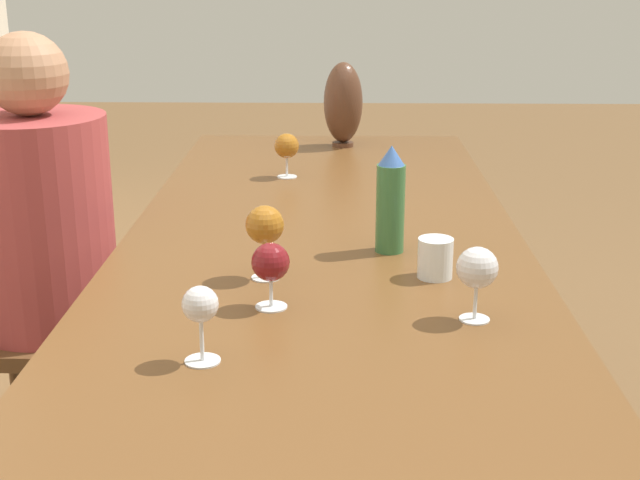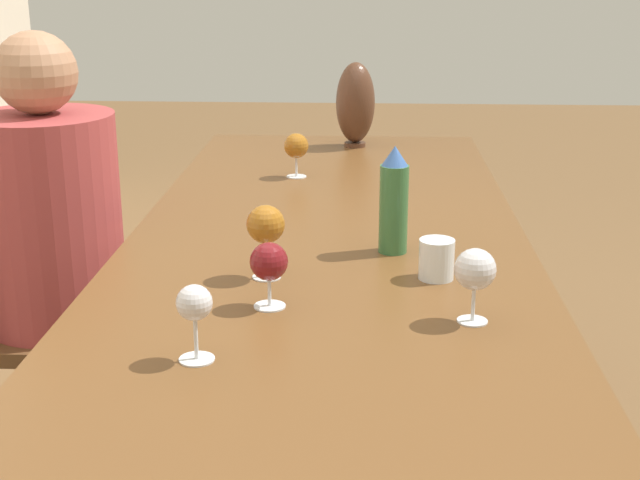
{
  "view_description": "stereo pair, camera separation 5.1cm",
  "coord_description": "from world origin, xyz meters",
  "px_view_note": "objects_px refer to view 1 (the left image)",
  "views": [
    {
      "loc": [
        -1.82,
        -0.04,
        1.41
      ],
      "look_at": [
        -0.15,
        0.0,
        0.87
      ],
      "focal_mm": 50.0,
      "sensor_mm": 36.0,
      "label": 1
    },
    {
      "loc": [
        -1.82,
        -0.09,
        1.41
      ],
      "look_at": [
        -0.15,
        0.0,
        0.87
      ],
      "focal_mm": 50.0,
      "sensor_mm": 36.0,
      "label": 2
    }
  ],
  "objects_px": {
    "person_far": "(50,255)",
    "water_bottle": "(390,201)",
    "wine_glass_5": "(477,269)",
    "wine_glass_4": "(200,307)",
    "wine_glass_3": "(265,226)",
    "wine_glass_1": "(271,263)",
    "water_tumbler": "(435,258)",
    "wine_glass_0": "(287,147)",
    "vase": "(343,103)",
    "chair_far": "(24,311)"
  },
  "relations": [
    {
      "from": "wine_glass_5",
      "to": "wine_glass_3",
      "type": "bearing_deg",
      "value": 62.04
    },
    {
      "from": "water_bottle",
      "to": "wine_glass_5",
      "type": "xyz_separation_m",
      "value": [
        -0.39,
        -0.13,
        -0.02
      ]
    },
    {
      "from": "wine_glass_0",
      "to": "wine_glass_1",
      "type": "height_order",
      "value": "wine_glass_0"
    },
    {
      "from": "wine_glass_3",
      "to": "wine_glass_4",
      "type": "height_order",
      "value": "wine_glass_3"
    },
    {
      "from": "water_tumbler",
      "to": "wine_glass_3",
      "type": "height_order",
      "value": "wine_glass_3"
    },
    {
      "from": "wine_glass_0",
      "to": "water_tumbler",
      "type": "bearing_deg",
      "value": -157.59
    },
    {
      "from": "water_tumbler",
      "to": "wine_glass_5",
      "type": "distance_m",
      "value": 0.24
    },
    {
      "from": "water_tumbler",
      "to": "person_far",
      "type": "relative_size",
      "value": 0.07
    },
    {
      "from": "wine_glass_3",
      "to": "wine_glass_1",
      "type": "bearing_deg",
      "value": -171.73
    },
    {
      "from": "water_bottle",
      "to": "person_far",
      "type": "height_order",
      "value": "person_far"
    },
    {
      "from": "wine_glass_0",
      "to": "chair_far",
      "type": "bearing_deg",
      "value": 120.21
    },
    {
      "from": "wine_glass_1",
      "to": "wine_glass_3",
      "type": "bearing_deg",
      "value": 8.27
    },
    {
      "from": "wine_glass_3",
      "to": "wine_glass_4",
      "type": "distance_m",
      "value": 0.4
    },
    {
      "from": "wine_glass_3",
      "to": "wine_glass_5",
      "type": "relative_size",
      "value": 1.11
    },
    {
      "from": "vase",
      "to": "person_far",
      "type": "bearing_deg",
      "value": 137.96
    },
    {
      "from": "water_tumbler",
      "to": "wine_glass_0",
      "type": "height_order",
      "value": "wine_glass_0"
    },
    {
      "from": "wine_glass_1",
      "to": "wine_glass_4",
      "type": "bearing_deg",
      "value": 158.13
    },
    {
      "from": "vase",
      "to": "wine_glass_1",
      "type": "distance_m",
      "value": 1.5
    },
    {
      "from": "water_bottle",
      "to": "wine_glass_3",
      "type": "distance_m",
      "value": 0.32
    },
    {
      "from": "wine_glass_5",
      "to": "wine_glass_0",
      "type": "bearing_deg",
      "value": 20.46
    },
    {
      "from": "chair_far",
      "to": "wine_glass_1",
      "type": "bearing_deg",
      "value": -131.44
    },
    {
      "from": "vase",
      "to": "chair_far",
      "type": "bearing_deg",
      "value": 134.94
    },
    {
      "from": "wine_glass_0",
      "to": "person_far",
      "type": "xyz_separation_m",
      "value": [
        -0.4,
        0.6,
        -0.21
      ]
    },
    {
      "from": "wine_glass_5",
      "to": "chair_far",
      "type": "height_order",
      "value": "chair_far"
    },
    {
      "from": "wine_glass_4",
      "to": "wine_glass_1",
      "type": "bearing_deg",
      "value": -21.87
    },
    {
      "from": "wine_glass_5",
      "to": "person_far",
      "type": "xyz_separation_m",
      "value": [
        0.69,
        1.01,
        -0.22
      ]
    },
    {
      "from": "wine_glass_5",
      "to": "person_far",
      "type": "height_order",
      "value": "person_far"
    },
    {
      "from": "wine_glass_5",
      "to": "wine_glass_4",
      "type": "bearing_deg",
      "value": 111.45
    },
    {
      "from": "wine_glass_1",
      "to": "chair_far",
      "type": "bearing_deg",
      "value": 48.56
    },
    {
      "from": "water_bottle",
      "to": "wine_glass_1",
      "type": "xyz_separation_m",
      "value": [
        -0.34,
        0.24,
        -0.03
      ]
    },
    {
      "from": "wine_glass_0",
      "to": "wine_glass_3",
      "type": "relative_size",
      "value": 0.86
    },
    {
      "from": "water_tumbler",
      "to": "wine_glass_5",
      "type": "height_order",
      "value": "wine_glass_5"
    },
    {
      "from": "water_tumbler",
      "to": "wine_glass_4",
      "type": "distance_m",
      "value": 0.59
    },
    {
      "from": "wine_glass_1",
      "to": "person_far",
      "type": "relative_size",
      "value": 0.1
    },
    {
      "from": "wine_glass_3",
      "to": "wine_glass_0",
      "type": "bearing_deg",
      "value": 0.39
    },
    {
      "from": "wine_glass_5",
      "to": "chair_far",
      "type": "bearing_deg",
      "value": 57.9
    },
    {
      "from": "wine_glass_0",
      "to": "wine_glass_4",
      "type": "relative_size",
      "value": 1.01
    },
    {
      "from": "wine_glass_1",
      "to": "vase",
      "type": "bearing_deg",
      "value": -5.37
    },
    {
      "from": "person_far",
      "to": "water_bottle",
      "type": "bearing_deg",
      "value": -108.45
    },
    {
      "from": "water_tumbler",
      "to": "wine_glass_4",
      "type": "xyz_separation_m",
      "value": [
        -0.41,
        0.42,
        0.05
      ]
    },
    {
      "from": "vase",
      "to": "wine_glass_3",
      "type": "distance_m",
      "value": 1.34
    },
    {
      "from": "wine_glass_3",
      "to": "wine_glass_4",
      "type": "relative_size",
      "value": 1.18
    },
    {
      "from": "person_far",
      "to": "chair_far",
      "type": "bearing_deg",
      "value": 90.0
    },
    {
      "from": "water_tumbler",
      "to": "wine_glass_5",
      "type": "relative_size",
      "value": 0.6
    },
    {
      "from": "wine_glass_1",
      "to": "wine_glass_4",
      "type": "xyz_separation_m",
      "value": [
        -0.24,
        0.1,
        0.01
      ]
    },
    {
      "from": "water_bottle",
      "to": "wine_glass_5",
      "type": "relative_size",
      "value": 1.73
    },
    {
      "from": "vase",
      "to": "wine_glass_5",
      "type": "relative_size",
      "value": 2.08
    },
    {
      "from": "vase",
      "to": "wine_glass_0",
      "type": "relative_size",
      "value": 2.18
    },
    {
      "from": "wine_glass_4",
      "to": "chair_far",
      "type": "bearing_deg",
      "value": 35.52
    },
    {
      "from": "water_bottle",
      "to": "wine_glass_1",
      "type": "height_order",
      "value": "water_bottle"
    }
  ]
}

